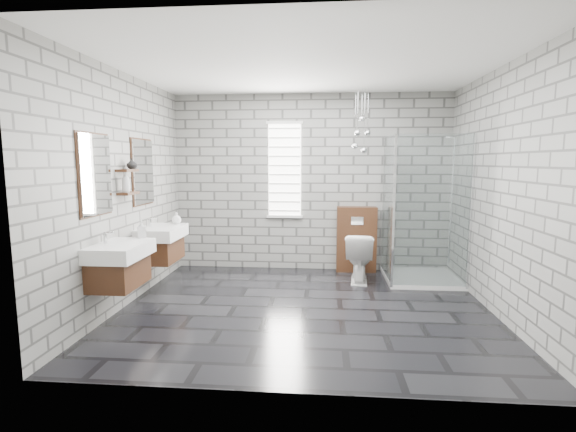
# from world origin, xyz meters

# --- Properties ---
(floor) EXTENTS (4.20, 3.60, 0.02)m
(floor) POSITION_xyz_m (0.00, 0.00, -0.01)
(floor) COLOR black
(floor) RESTS_ON ground
(ceiling) EXTENTS (4.20, 3.60, 0.02)m
(ceiling) POSITION_xyz_m (0.00, 0.00, 2.71)
(ceiling) COLOR white
(ceiling) RESTS_ON wall_back
(wall_back) EXTENTS (4.20, 0.02, 2.70)m
(wall_back) POSITION_xyz_m (0.00, 1.81, 1.35)
(wall_back) COLOR gray
(wall_back) RESTS_ON floor
(wall_front) EXTENTS (4.20, 0.02, 2.70)m
(wall_front) POSITION_xyz_m (0.00, -1.81, 1.35)
(wall_front) COLOR gray
(wall_front) RESTS_ON floor
(wall_left) EXTENTS (0.02, 3.60, 2.70)m
(wall_left) POSITION_xyz_m (-2.11, 0.00, 1.35)
(wall_left) COLOR gray
(wall_left) RESTS_ON floor
(wall_right) EXTENTS (0.02, 3.60, 2.70)m
(wall_right) POSITION_xyz_m (2.11, 0.00, 1.35)
(wall_right) COLOR gray
(wall_right) RESTS_ON floor
(vanity_left) EXTENTS (0.47, 0.70, 1.57)m
(vanity_left) POSITION_xyz_m (-1.91, -0.63, 0.76)
(vanity_left) COLOR #452715
(vanity_left) RESTS_ON wall_left
(vanity_right) EXTENTS (0.47, 0.70, 1.57)m
(vanity_right) POSITION_xyz_m (-1.91, 0.48, 0.76)
(vanity_right) COLOR #452715
(vanity_right) RESTS_ON wall_left
(shelf_lower) EXTENTS (0.14, 0.30, 0.03)m
(shelf_lower) POSITION_xyz_m (-2.03, -0.05, 1.32)
(shelf_lower) COLOR #452715
(shelf_lower) RESTS_ON wall_left
(shelf_upper) EXTENTS (0.14, 0.30, 0.03)m
(shelf_upper) POSITION_xyz_m (-2.03, -0.05, 1.58)
(shelf_upper) COLOR #452715
(shelf_upper) RESTS_ON wall_left
(window) EXTENTS (0.56, 0.05, 1.48)m
(window) POSITION_xyz_m (-0.40, 1.78, 1.55)
(window) COLOR white
(window) RESTS_ON wall_back
(cistern_panel) EXTENTS (0.60, 0.20, 1.00)m
(cistern_panel) POSITION_xyz_m (0.71, 1.70, 0.50)
(cistern_panel) COLOR #452715
(cistern_panel) RESTS_ON floor
(flush_plate) EXTENTS (0.18, 0.01, 0.12)m
(flush_plate) POSITION_xyz_m (0.71, 1.60, 0.80)
(flush_plate) COLOR silver
(flush_plate) RESTS_ON cistern_panel
(shower_enclosure) EXTENTS (1.00, 1.00, 2.03)m
(shower_enclosure) POSITION_xyz_m (1.50, 1.18, 0.50)
(shower_enclosure) COLOR white
(shower_enclosure) RESTS_ON floor
(pendant_cluster) EXTENTS (0.27, 0.26, 0.91)m
(pendant_cluster) POSITION_xyz_m (0.72, 1.39, 2.05)
(pendant_cluster) COLOR silver
(pendant_cluster) RESTS_ON ceiling
(toilet) EXTENTS (0.44, 0.70, 0.69)m
(toilet) POSITION_xyz_m (0.71, 1.17, 0.34)
(toilet) COLOR white
(toilet) RESTS_ON floor
(soap_bottle_a) EXTENTS (0.12, 0.12, 0.19)m
(soap_bottle_a) POSITION_xyz_m (-1.78, -0.29, 0.95)
(soap_bottle_a) COLOR #B2B2B2
(soap_bottle_a) RESTS_ON vanity_left
(soap_bottle_b) EXTENTS (0.16, 0.16, 0.16)m
(soap_bottle_b) POSITION_xyz_m (-1.77, 0.75, 0.93)
(soap_bottle_b) COLOR #B2B2B2
(soap_bottle_b) RESTS_ON vanity_right
(soap_bottle_c) EXTENTS (0.10, 0.11, 0.24)m
(soap_bottle_c) POSITION_xyz_m (-2.02, -0.12, 1.45)
(soap_bottle_c) COLOR #B2B2B2
(soap_bottle_c) RESTS_ON shelf_lower
(vase) EXTENTS (0.13, 0.13, 0.12)m
(vase) POSITION_xyz_m (-2.02, 0.05, 1.66)
(vase) COLOR #B2B2B2
(vase) RESTS_ON shelf_upper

